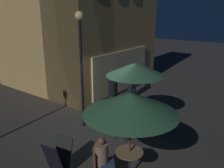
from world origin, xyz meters
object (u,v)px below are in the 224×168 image
(patron_standing_2, at_px, (131,83))
(street_lamp_near_corner, at_px, (81,50))
(cafe_table_0, at_px, (129,159))
(patron_standing_3, at_px, (113,97))
(cafe_chair_1, at_px, (156,122))
(menu_sandwich_board, at_px, (58,157))
(cafe_table_1, at_px, (134,116))
(patio_umbrella_0, at_px, (131,103))
(cafe_chair_3, at_px, (122,124))
(cafe_chair_2, at_px, (115,110))
(cafe_chair_0, at_px, (98,163))
(patron_seated_0, at_px, (103,156))
(patio_umbrella_1, at_px, (136,69))
(patron_seated_1, at_px, (153,116))

(patron_standing_2, bearing_deg, street_lamp_near_corner, 67.72)
(cafe_table_0, height_order, patron_standing_3, patron_standing_3)
(cafe_chair_1, bearing_deg, menu_sandwich_board, 68.14)
(cafe_table_0, relative_size, cafe_chair_1, 0.88)
(menu_sandwich_board, distance_m, cafe_table_0, 1.90)
(cafe_table_1, bearing_deg, menu_sandwich_board, 175.26)
(cafe_chair_1, xyz_separation_m, patron_standing_3, (0.44, 2.23, 0.32))
(patio_umbrella_0, xyz_separation_m, cafe_chair_1, (2.44, 0.45, -1.57))
(cafe_chair_3, bearing_deg, cafe_chair_1, -45.41)
(cafe_chair_2, distance_m, patron_standing_3, 0.85)
(cafe_chair_0, distance_m, patron_standing_2, 6.15)
(menu_sandwich_board, bearing_deg, street_lamp_near_corner, 22.55)
(cafe_chair_1, relative_size, patron_standing_2, 0.52)
(patron_standing_2, bearing_deg, patron_standing_3, 78.05)
(street_lamp_near_corner, distance_m, patron_standing_2, 4.11)
(patio_umbrella_0, relative_size, patron_seated_0, 1.91)
(cafe_table_1, distance_m, patio_umbrella_1, 1.80)
(patio_umbrella_1, xyz_separation_m, patron_standing_3, (0.49, 1.35, -1.45))
(cafe_chair_2, height_order, patron_seated_0, patron_seated_0)
(patio_umbrella_0, bearing_deg, cafe_table_1, 29.06)
(patron_seated_0, bearing_deg, cafe_table_1, 60.91)
(menu_sandwich_board, relative_size, cafe_chair_1, 1.09)
(patio_umbrella_1, height_order, cafe_chair_1, patio_umbrella_1)
(menu_sandwich_board, xyz_separation_m, cafe_chair_1, (3.44, -1.16, 0.04))
(patio_umbrella_1, bearing_deg, menu_sandwich_board, 175.26)
(patio_umbrella_0, xyz_separation_m, cafe_chair_3, (1.51, 1.27, -1.54))
(cafe_chair_0, distance_m, cafe_chair_1, 3.03)
(street_lamp_near_corner, relative_size, patio_umbrella_1, 1.67)
(menu_sandwich_board, xyz_separation_m, patron_standing_3, (3.88, 1.07, 0.36))
(patio_umbrella_0, bearing_deg, cafe_chair_1, 10.42)
(menu_sandwich_board, xyz_separation_m, cafe_table_0, (1.00, -1.61, 0.07))
(street_lamp_near_corner, xyz_separation_m, cafe_table_0, (-1.45, -3.02, -2.38))
(patio_umbrella_1, xyz_separation_m, cafe_chair_3, (-0.88, -0.06, -1.74))
(patio_umbrella_0, distance_m, cafe_chair_1, 2.94)
(menu_sandwich_board, height_order, patron_standing_2, patron_standing_2)
(street_lamp_near_corner, relative_size, menu_sandwich_board, 4.44)
(cafe_chair_0, bearing_deg, patron_seated_0, -0.00)
(patio_umbrella_1, bearing_deg, patron_seated_0, -163.35)
(cafe_table_0, bearing_deg, cafe_chair_1, 10.42)
(patron_seated_1, bearing_deg, cafe_table_1, 0.00)
(patron_seated_0, bearing_deg, patron_standing_3, 77.64)
(patio_umbrella_0, bearing_deg, patron_seated_0, 135.74)
(patio_umbrella_1, distance_m, patron_seated_1, 1.76)
(cafe_table_0, distance_m, patron_seated_0, 0.69)
(menu_sandwich_board, relative_size, cafe_table_0, 1.24)
(street_lamp_near_corner, bearing_deg, patron_standing_3, -13.23)
(street_lamp_near_corner, xyz_separation_m, patron_standing_3, (1.43, -0.34, -2.09))
(cafe_table_0, bearing_deg, cafe_chair_2, 42.87)
(cafe_table_1, distance_m, cafe_chair_2, 0.81)
(street_lamp_near_corner, bearing_deg, patio_umbrella_0, -115.60)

